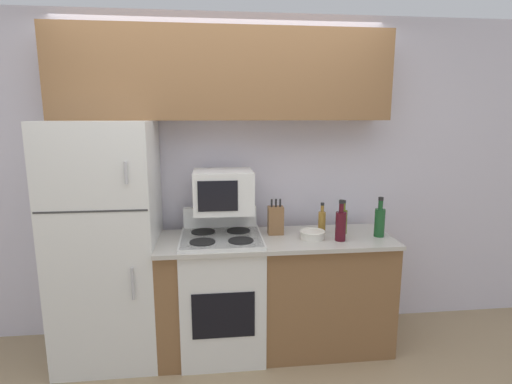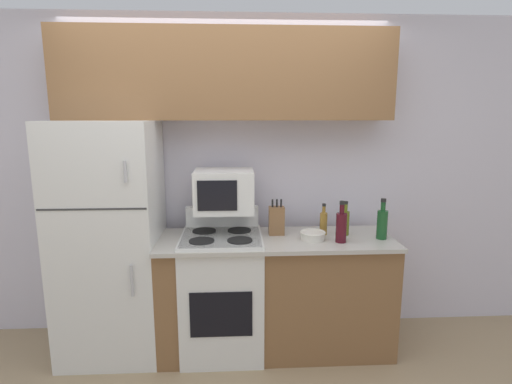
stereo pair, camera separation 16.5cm
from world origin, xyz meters
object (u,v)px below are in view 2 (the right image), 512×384
(bowl, at_px, (313,235))
(bottle_wine_green, at_px, (382,223))
(bottle_wine_red, at_px, (341,226))
(bottle_vinegar, at_px, (323,222))
(refrigerator, at_px, (110,241))
(bottle_olive_oil, at_px, (345,222))
(stove, at_px, (222,292))
(knife_block, at_px, (277,220))
(microwave, at_px, (224,191))

(bowl, height_order, bottle_wine_green, bottle_wine_green)
(bottle_wine_green, xyz_separation_m, bottle_wine_red, (-0.32, -0.06, 0.00))
(bottle_vinegar, height_order, bottle_wine_red, bottle_wine_red)
(refrigerator, distance_m, bottle_olive_oil, 1.76)
(refrigerator, relative_size, bottle_olive_oil, 6.72)
(stove, xyz_separation_m, bottle_olive_oil, (0.93, 0.04, 0.52))
(stove, height_order, bowl, stove)
(stove, bearing_deg, refrigerator, 176.44)
(knife_block, xyz_separation_m, bowl, (0.25, -0.14, -0.08))
(bottle_wine_green, bearing_deg, knife_block, 169.26)
(microwave, relative_size, knife_block, 1.58)
(microwave, height_order, bottle_wine_green, microwave)
(stove, bearing_deg, bottle_wine_green, -3.00)
(bottle_vinegar, relative_size, bottle_wine_red, 0.80)
(knife_block, height_order, bottle_olive_oil, knife_block)
(refrigerator, bearing_deg, bottle_olive_oil, -0.22)
(bowl, distance_m, bottle_olive_oil, 0.29)
(knife_block, bearing_deg, bottle_wine_red, -25.36)
(knife_block, bearing_deg, microwave, 178.66)
(microwave, distance_m, bottle_wine_green, 1.18)
(microwave, bearing_deg, bowl, -13.13)
(stove, height_order, microwave, microwave)
(bowl, distance_m, bottle_vinegar, 0.17)
(bottle_vinegar, bearing_deg, bottle_wine_red, -65.97)
(knife_block, height_order, bottle_vinegar, knife_block)
(bowl, distance_m, bottle_wine_red, 0.22)
(microwave, distance_m, bottle_vinegar, 0.79)
(microwave, xyz_separation_m, bottle_olive_oil, (0.91, -0.05, -0.24))
(refrigerator, relative_size, bottle_vinegar, 7.28)
(bottle_vinegar, bearing_deg, microwave, 177.89)
(bottle_wine_green, distance_m, bottle_wine_red, 0.33)
(bowl, distance_m, bottle_wine_green, 0.52)
(refrigerator, bearing_deg, bottle_wine_green, -3.23)
(knife_block, height_order, bowl, knife_block)
(stove, height_order, bottle_wine_green, bottle_wine_green)
(bottle_olive_oil, bearing_deg, refrigerator, 179.78)
(stove, relative_size, knife_block, 3.90)
(knife_block, relative_size, bowl, 1.47)
(microwave, height_order, bowl, microwave)
(refrigerator, height_order, bottle_olive_oil, refrigerator)
(stove, bearing_deg, bottle_wine_red, -8.38)
(stove, height_order, bottle_vinegar, bottle_vinegar)
(bottle_vinegar, relative_size, bottle_olive_oil, 0.92)
(bottle_wine_green, height_order, bottle_wine_red, same)
(refrigerator, height_order, stove, refrigerator)
(bottle_olive_oil, relative_size, bottle_wine_red, 0.87)
(knife_block, relative_size, bottle_wine_red, 0.92)
(microwave, distance_m, knife_block, 0.46)
(microwave, relative_size, bottle_wine_green, 1.45)
(refrigerator, distance_m, bottle_vinegar, 1.59)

